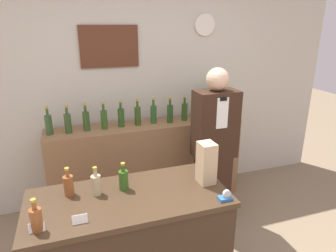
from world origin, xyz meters
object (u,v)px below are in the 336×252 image
(potted_plant, at_px, (215,99))
(shopkeeper, at_px, (214,150))
(tape_dispenser, at_px, (225,197))
(paper_bag, at_px, (206,163))

(potted_plant, bearing_deg, shopkeeper, -116.82)
(tape_dispenser, bearing_deg, shopkeeper, 67.21)
(shopkeeper, height_order, paper_bag, shopkeeper)
(potted_plant, distance_m, tape_dispenser, 1.74)
(shopkeeper, bearing_deg, tape_dispenser, -112.79)
(shopkeeper, xyz_separation_m, potted_plant, (0.32, 0.63, 0.35))
(shopkeeper, relative_size, tape_dispenser, 18.37)
(shopkeeper, relative_size, paper_bag, 5.21)
(potted_plant, bearing_deg, tape_dispenser, -114.44)
(shopkeeper, xyz_separation_m, paper_bag, (-0.42, -0.68, 0.24))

